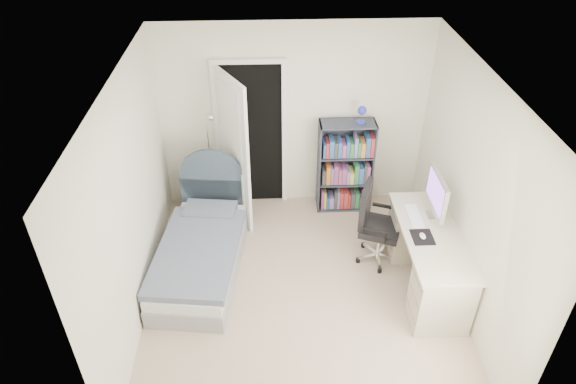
{
  "coord_description": "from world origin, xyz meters",
  "views": [
    {
      "loc": [
        -0.33,
        -4.1,
        4.24
      ],
      "look_at": [
        -0.13,
        0.43,
        1.06
      ],
      "focal_mm": 32.0,
      "sensor_mm": 36.0,
      "label": 1
    }
  ],
  "objects_px": {
    "nightstand": "(210,185)",
    "floor_lamp": "(213,175)",
    "desk": "(428,257)",
    "office_chair": "(374,221)",
    "bed": "(202,250)",
    "bookcase": "(346,169)"
  },
  "relations": [
    {
      "from": "bed",
      "to": "desk",
      "type": "height_order",
      "value": "desk"
    },
    {
      "from": "nightstand",
      "to": "desk",
      "type": "distance_m",
      "value": 2.93
    },
    {
      "from": "bookcase",
      "to": "desk",
      "type": "distance_m",
      "value": 1.71
    },
    {
      "from": "nightstand",
      "to": "floor_lamp",
      "type": "height_order",
      "value": "floor_lamp"
    },
    {
      "from": "desk",
      "to": "office_chair",
      "type": "distance_m",
      "value": 0.73
    },
    {
      "from": "nightstand",
      "to": "desk",
      "type": "relative_size",
      "value": 0.41
    },
    {
      "from": "nightstand",
      "to": "bookcase",
      "type": "bearing_deg",
      "value": 1.2
    },
    {
      "from": "nightstand",
      "to": "floor_lamp",
      "type": "relative_size",
      "value": 0.42
    },
    {
      "from": "bookcase",
      "to": "desk",
      "type": "relative_size",
      "value": 0.98
    },
    {
      "from": "office_chair",
      "to": "bed",
      "type": "bearing_deg",
      "value": -177.4
    },
    {
      "from": "office_chair",
      "to": "bookcase",
      "type": "bearing_deg",
      "value": 100.36
    },
    {
      "from": "bed",
      "to": "floor_lamp",
      "type": "bearing_deg",
      "value": 85.64
    },
    {
      "from": "nightstand",
      "to": "floor_lamp",
      "type": "distance_m",
      "value": 0.21
    },
    {
      "from": "bed",
      "to": "office_chair",
      "type": "relative_size",
      "value": 1.9
    },
    {
      "from": "desk",
      "to": "office_chair",
      "type": "relative_size",
      "value": 1.53
    },
    {
      "from": "bookcase",
      "to": "office_chair",
      "type": "distance_m",
      "value": 1.08
    },
    {
      "from": "floor_lamp",
      "to": "office_chair",
      "type": "distance_m",
      "value": 2.16
    },
    {
      "from": "nightstand",
      "to": "floor_lamp",
      "type": "xyz_separation_m",
      "value": [
        0.06,
        -0.05,
        0.19
      ]
    },
    {
      "from": "bed",
      "to": "office_chair",
      "type": "height_order",
      "value": "bed"
    },
    {
      "from": "floor_lamp",
      "to": "bed",
      "type": "bearing_deg",
      "value": -94.36
    },
    {
      "from": "bed",
      "to": "nightstand",
      "type": "xyz_separation_m",
      "value": [
        0.02,
        1.11,
        0.16
      ]
    },
    {
      "from": "bed",
      "to": "bookcase",
      "type": "distance_m",
      "value": 2.18
    }
  ]
}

